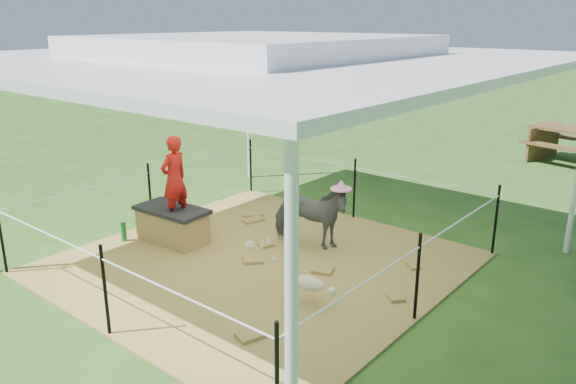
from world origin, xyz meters
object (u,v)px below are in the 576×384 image
Objects in this scene: pony at (310,217)px; picnic_table_near at (576,147)px; green_bottle at (124,232)px; straw_bale at (173,226)px; foal at (308,281)px; woman at (174,172)px.

pony is 7.64m from picnic_table_near.
pony reaches higher than green_bottle.
foal is (2.61, -0.22, 0.05)m from straw_bale.
pony is at bearing -89.53° from picnic_table_near.
green_bottle is 0.28× the size of foal.
green_bottle is at bearing 102.55° from pony.
woman is at bearing 102.40° from pony.
woman reaches higher than foal.
pony is 1.61m from foal.
green_bottle is at bearing -58.99° from woman.
green_bottle is at bearing -140.71° from straw_bale.
straw_bale is 0.93× the size of pony.
pony is (1.55, 1.05, -0.59)m from woman.
green_bottle is 2.68m from pony.
pony reaches higher than straw_bale.
woman is 1.11× the size of pony.
pony is (1.65, 1.05, 0.23)m from straw_bale.
woman is (0.10, 0.00, 0.82)m from straw_bale.
foal is (3.16, 0.23, 0.14)m from green_bottle.
straw_bale is 2.62m from foal.
straw_bale reaches higher than green_bottle.
straw_bale is 3.60× the size of green_bottle.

